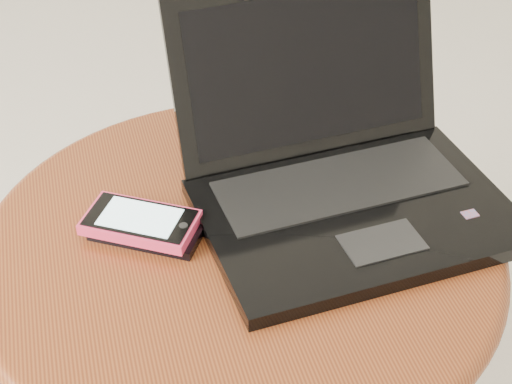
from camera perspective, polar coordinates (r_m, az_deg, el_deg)
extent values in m
cylinder|color=#5C2C1B|center=(1.09, -0.99, -12.79)|extent=(0.10, 0.10, 0.43)
cylinder|color=#5F2611|center=(0.93, -1.14, -3.79)|extent=(0.58, 0.58, 0.03)
torus|color=#5F2611|center=(0.93, -1.14, -3.79)|extent=(0.61, 0.61, 0.03)
cube|color=black|center=(0.94, 7.18, -1.61)|extent=(0.37, 0.27, 0.02)
cube|color=black|center=(0.97, 5.97, 0.60)|extent=(0.30, 0.13, 0.00)
cube|color=black|center=(0.89, 9.01, -3.57)|extent=(0.09, 0.06, 0.00)
cube|color=red|center=(0.95, 15.07, -1.54)|extent=(0.02, 0.02, 0.00)
cube|color=black|center=(0.99, 3.70, 8.83)|extent=(0.35, 0.11, 0.21)
cube|color=black|center=(0.99, 3.81, 8.79)|extent=(0.31, 0.09, 0.17)
cube|color=black|center=(0.92, -7.71, -2.65)|extent=(0.14, 0.12, 0.01)
cube|color=#BC0026|center=(0.94, -10.91, -1.71)|extent=(0.04, 0.06, 0.00)
cube|color=#F43460|center=(0.92, -8.27, -2.16)|extent=(0.14, 0.12, 0.01)
cube|color=black|center=(0.91, -8.31, -1.82)|extent=(0.13, 0.12, 0.00)
cube|color=#C4EAF2|center=(0.91, -8.32, -1.77)|extent=(0.10, 0.09, 0.00)
cylinder|color=black|center=(0.89, -5.22, -2.39)|extent=(0.01, 0.01, 0.00)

